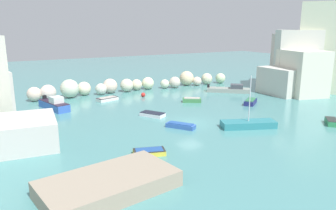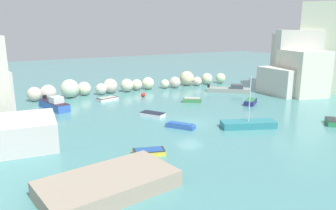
{
  "view_description": "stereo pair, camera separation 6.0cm",
  "coord_description": "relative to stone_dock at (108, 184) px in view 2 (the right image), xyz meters",
  "views": [
    {
      "loc": [
        -18.67,
        -28.27,
        10.2
      ],
      "look_at": [
        0.0,
        4.84,
        1.0
      ],
      "focal_mm": 34.61,
      "sensor_mm": 36.0,
      "label": 1
    },
    {
      "loc": [
        -18.62,
        -28.3,
        10.2
      ],
      "look_at": [
        0.0,
        4.84,
        1.0
      ],
      "focal_mm": 34.61,
      "sensor_mm": 36.0,
      "label": 2
    }
  ],
  "objects": [
    {
      "name": "moored_boat_1",
      "position": [
        27.76,
        21.41,
        -0.09
      ],
      "size": [
        6.34,
        5.86,
        1.29
      ],
      "rotation": [
        0.0,
        0.0,
        5.57
      ],
      "color": "gray",
      "rests_on": "cove_water"
    },
    {
      "name": "rock_breakwater",
      "position": [
        14.0,
        29.83,
        0.55
      ],
      "size": [
        34.25,
        3.5,
        2.71
      ],
      "color": "beige",
      "rests_on": "ground"
    },
    {
      "name": "moored_boat_0",
      "position": [
        17.17,
        5.82,
        -0.17
      ],
      "size": [
        5.86,
        3.79,
        5.43
      ],
      "rotation": [
        0.0,
        0.0,
        2.75
      ],
      "color": "teal",
      "rests_on": "cove_water"
    },
    {
      "name": "stone_dock",
      "position": [
        0.0,
        0.0,
        0.0
      ],
      "size": [
        8.99,
        5.77,
        1.07
      ],
      "primitive_type": "cube",
      "rotation": [
        0.0,
        0.0,
        0.15
      ],
      "color": "gray",
      "rests_on": "ground"
    },
    {
      "name": "moored_boat_9",
      "position": [
        10.96,
        9.15,
        -0.29
      ],
      "size": [
        2.56,
        3.08,
        0.51
      ],
      "rotation": [
        0.0,
        0.0,
        2.17
      ],
      "color": "#325CAE",
      "rests_on": "cove_water"
    },
    {
      "name": "moored_boat_6",
      "position": [
        18.53,
        18.48,
        -0.24
      ],
      "size": [
        2.78,
        2.34,
        0.62
      ],
      "rotation": [
        0.0,
        0.0,
        2.58
      ],
      "color": "#3D7E48",
      "rests_on": "cove_water"
    },
    {
      "name": "moored_boat_3",
      "position": [
        24.81,
        13.58,
        -0.22
      ],
      "size": [
        3.2,
        2.79,
        0.66
      ],
      "rotation": [
        0.0,
        0.0,
        3.77
      ],
      "color": "navy",
      "rests_on": "cove_water"
    },
    {
      "name": "moored_boat_5",
      "position": [
        -5.07,
        11.26,
        -0.07
      ],
      "size": [
        4.44,
        4.09,
        1.31
      ],
      "rotation": [
        0.0,
        0.0,
        2.48
      ],
      "color": "white",
      "rests_on": "cove_water"
    },
    {
      "name": "moored_boat_8",
      "position": [
        25.7,
        2.23,
        -0.24
      ],
      "size": [
        2.34,
        2.31,
        0.6
      ],
      "rotation": [
        0.0,
        0.0,
        0.77
      ],
      "color": "#2E8650",
      "rests_on": "cove_water"
    },
    {
      "name": "cliff_headland_right",
      "position": [
        40.44,
        17.38,
        4.42
      ],
      "size": [
        16.91,
        13.75,
        13.94
      ],
      "color": "beige",
      "rests_on": "ground"
    },
    {
      "name": "moored_boat_7",
      "position": [
        10.46,
        14.6,
        -0.31
      ],
      "size": [
        2.6,
        3.12,
        0.46
      ],
      "rotation": [
        0.0,
        0.0,
        5.25
      ],
      "color": "white",
      "rests_on": "cove_water"
    },
    {
      "name": "moored_boat_11",
      "position": [
        8.59,
        25.16,
        -0.28
      ],
      "size": [
        3.2,
        2.06,
        0.48
      ],
      "rotation": [
        0.0,
        0.0,
        3.4
      ],
      "color": "white",
      "rests_on": "cove_water"
    },
    {
      "name": "moored_boat_10",
      "position": [
        -3.03,
        0.99,
        -0.3
      ],
      "size": [
        1.66,
        3.86,
        0.47
      ],
      "rotation": [
        0.0,
        0.0,
        1.7
      ],
      "color": "navy",
      "rests_on": "cove_water"
    },
    {
      "name": "channel_buoy",
      "position": [
        14.11,
        24.98,
        -0.22
      ],
      "size": [
        0.64,
        0.64,
        0.64
      ],
      "primitive_type": "sphere",
      "color": "red",
      "rests_on": "cove_water"
    },
    {
      "name": "moored_boat_4",
      "position": [
        1.09,
        23.65,
        0.09
      ],
      "size": [
        2.99,
        5.81,
        1.75
      ],
      "rotation": [
        0.0,
        0.0,
        4.97
      ],
      "color": "blue",
      "rests_on": "cove_water"
    },
    {
      "name": "cove_water",
      "position": [
        12.75,
        10.15,
        -0.54
      ],
      "size": [
        160.0,
        160.0,
        0.0
      ],
      "primitive_type": "plane",
      "color": "teal",
      "rests_on": "ground"
    },
    {
      "name": "moored_boat_2",
      "position": [
        4.93,
        4.26,
        -0.3
      ],
      "size": [
        2.87,
        1.98,
        0.45
      ],
      "rotation": [
        0.0,
        0.0,
        2.83
      ],
      "color": "yellow",
      "rests_on": "cove_water"
    }
  ]
}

